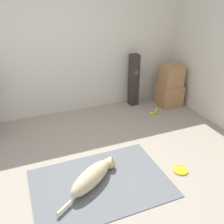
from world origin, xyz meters
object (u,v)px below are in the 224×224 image
Objects in this scene: frisbee at (180,170)px; tennis_ball_loose_on_carpet at (151,113)px; dog at (93,176)px; floor_speaker at (134,80)px; cardboard_box_upper at (171,76)px; tennis_ball_by_boxes at (155,112)px; tennis_ball_near_speaker at (156,109)px; cardboard_box_lower at (169,95)px.

tennis_ball_loose_on_carpet reaches higher than frisbee.
dog is 2.17m from tennis_ball_loose_on_carpet.
floor_speaker is at bearing 52.18° from dog.
floor_speaker reaches higher than cardboard_box_upper.
cardboard_box_upper is 0.89m from tennis_ball_loose_on_carpet.
frisbee is 2.25m from cardboard_box_upper.
dog is at bearing -127.82° from floor_speaker.
tennis_ball_loose_on_carpet is at bearing 40.06° from dog.
cardboard_box_upper is 6.29× the size of tennis_ball_loose_on_carpet.
dog is 14.07× the size of tennis_ball_by_boxes.
dog is at bearing -140.58° from tennis_ball_near_speaker.
cardboard_box_upper is 6.29× the size of tennis_ball_by_boxes.
cardboard_box_lower is 0.42m from cardboard_box_upper.
floor_speaker is (-0.69, 0.30, 0.32)m from cardboard_box_lower.
tennis_ball_loose_on_carpet is at bearing -147.22° from tennis_ball_near_speaker.
tennis_ball_loose_on_carpet is at bearing -153.05° from cardboard_box_lower.
floor_speaker is at bearing 156.82° from cardboard_box_upper.
tennis_ball_by_boxes is 1.00× the size of tennis_ball_loose_on_carpet.
tennis_ball_by_boxes reaches higher than frisbee.
tennis_ball_near_speaker is at bearing -58.96° from floor_speaker.
cardboard_box_upper reaches higher than tennis_ball_by_boxes.
floor_speaker is (1.54, 1.99, 0.40)m from dog.
dog is at bearing -142.91° from cardboard_box_upper.
cardboard_box_upper is at bearing 30.80° from tennis_ball_by_boxes.
cardboard_box_lower is 1.10× the size of cardboard_box_upper.
dog is 2.55m from floor_speaker.
tennis_ball_by_boxes is (0.56, 1.61, 0.02)m from frisbee.
cardboard_box_upper is (0.01, 0.01, 0.42)m from cardboard_box_lower.
tennis_ball_near_speaker is at bearing 69.45° from frisbee.
tennis_ball_loose_on_carpet is at bearing -174.90° from tennis_ball_by_boxes.
cardboard_box_upper is at bearing 24.55° from tennis_ball_near_speaker.
frisbee is 1.66m from tennis_ball_loose_on_carpet.
cardboard_box_lower is 0.47m from tennis_ball_near_speaker.
frisbee is at bearing -118.79° from cardboard_box_lower.
cardboard_box_lower is at bearing 24.13° from tennis_ball_near_speaker.
cardboard_box_upper reaches higher than frisbee.
frisbee is 3.20× the size of tennis_ball_loose_on_carpet.
cardboard_box_lower is at bearing -137.77° from cardboard_box_upper.
tennis_ball_by_boxes is at bearing -127.94° from tennis_ball_near_speaker.
cardboard_box_lower reaches higher than tennis_ball_by_boxes.
dog is 0.87× the size of floor_speaker.
floor_speaker reaches higher than tennis_ball_loose_on_carpet.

